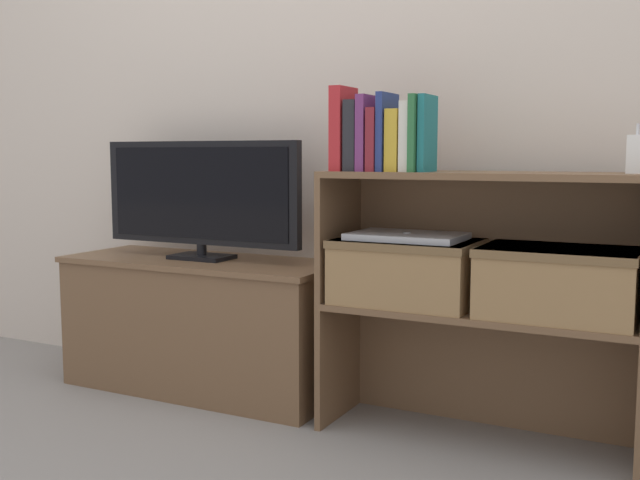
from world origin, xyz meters
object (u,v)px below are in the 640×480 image
Objects in this scene: book_forest at (420,134)px; tv at (200,196)px; baby_monitor at (637,154)px; tv_stand at (203,324)px; laptop at (407,236)px; book_plum at (368,133)px; book_ivory at (411,137)px; book_crimson at (343,129)px; book_charcoal at (357,136)px; storage_basket_right at (558,279)px; book_navy at (387,132)px; book_maroon at (379,140)px; book_mustard at (398,141)px; storage_basket_left at (407,268)px; book_teal at (428,134)px.

tv is at bearing 174.05° from book_forest.
book_forest is 1.68× the size of baby_monitor.
laptop is (0.82, -0.05, 0.37)m from tv_stand.
book_plum is 1.11× the size of book_ivory.
tv_stand is 0.48m from tv.
book_charcoal is at bearing -0.00° from book_crimson.
book_crimson is 1.12× the size of book_plum.
book_crimson is 1.20× the size of book_charcoal.
storage_basket_right is (0.43, 0.04, -0.40)m from book_ivory.
baby_monitor reaches higher than tv_stand.
book_forest is at bearing 0.00° from book_navy.
book_plum is at bearing 180.00° from book_navy.
book_maroon reaches higher than book_mustard.
book_mustard is at bearing 0.00° from book_plum.
book_charcoal is 0.35m from laptop.
storage_basket_left is at bearing 12.61° from book_crimson.
book_forest is at bearing 0.00° from book_mustard.
tv is 0.90m from book_forest.
book_navy is 0.33m from laptop.
book_crimson reaches higher than storage_basket_right.
tv_stand is 4.63× the size of book_teal.
storage_basket_left is (0.05, 0.04, -0.42)m from book_navy.
book_ivory is (0.18, 0.00, -0.00)m from book_charcoal.
baby_monitor is 0.39× the size of laptop.
book_charcoal is at bearing 180.00° from book_mustard.
book_forest is (0.10, 0.00, -0.01)m from book_navy.
book_forest is 0.60m from baby_monitor.
book_teal is 1.69× the size of baby_monitor.
book_navy reaches higher than book_plum.
baby_monitor reaches higher than storage_basket_left.
book_charcoal is at bearing -7.90° from tv_stand.
book_teal is 0.52× the size of storage_basket_right.
book_crimson is 0.60× the size of storage_basket_right.
book_forest is at bearing -40.76° from laptop.
book_plum reaches higher than tv.
laptop is (-0.46, -0.00, 0.10)m from storage_basket_right.
tv is 0.84m from storage_basket_left.
book_mustard is 0.40m from storage_basket_left.
tv is at bearing -90.00° from tv_stand.
book_teal is at bearing -5.89° from tv_stand.
book_charcoal reaches higher than storage_basket_left.
tv_stand is 2.41× the size of storage_basket_right.
tv_stand is 1.03m from book_navy.
baby_monitor is 0.31× the size of storage_basket_right.
book_crimson is 1.15× the size of book_teal.
tv_stand is 5.64× the size of book_mustard.
storage_basket_right is at bearing -2.06° from tv.
book_ivory is at bearing 180.00° from book_teal.
book_teal reaches higher than tv.
storage_basket_left is (0.20, 0.04, -0.43)m from book_crimson.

